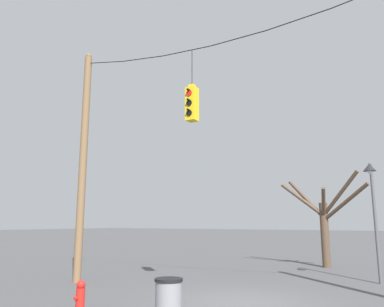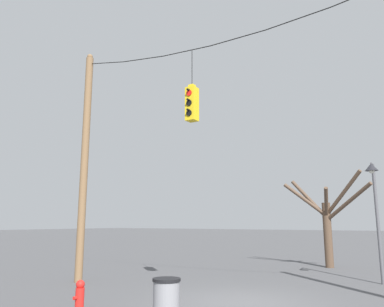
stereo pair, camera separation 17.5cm
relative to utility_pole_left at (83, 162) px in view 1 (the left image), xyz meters
name	(u,v)px [view 1 (the left image)]	position (x,y,z in m)	size (l,w,h in m)	color
ground_plane	(243,303)	(6.68, -0.03, -4.51)	(200.00, 200.00, 0.00)	#4C4C4F
utility_pole_left	(83,162)	(0.00, 0.00, 0.00)	(0.29, 0.29, 9.05)	brown
span_wire	(237,31)	(6.68, 0.00, 3.63)	(13.36, 0.03, 0.76)	black
traffic_light_near_left_pole	(192,104)	(5.01, 0.00, 1.53)	(0.34, 0.58, 2.48)	yellow
street_lamp	(372,194)	(9.62, 5.28, -1.29)	(0.46, 0.79, 4.37)	#515156
bare_tree	(324,219)	(6.92, 9.53, -2.15)	(4.41, 1.65, 4.61)	brown
fire_hydrant	(80,296)	(3.66, -3.14, -4.13)	(0.22, 0.30, 0.75)	red
trash_bin	(168,302)	(6.30, -3.06, -4.02)	(0.62, 0.62, 0.98)	gray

